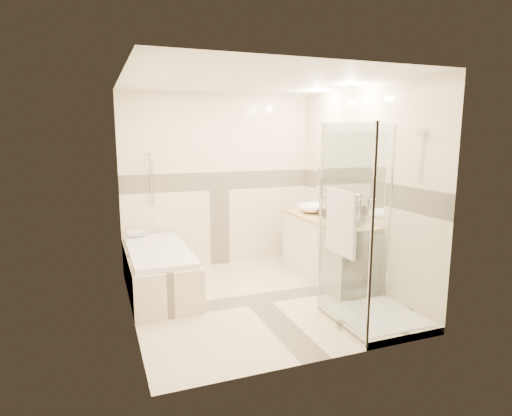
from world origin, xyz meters
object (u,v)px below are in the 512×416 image
object	(u,v)px
vanity	(327,249)
vessel_sink_far	(344,218)
vessel_sink_near	(313,207)
amenity_bottle_b	(321,210)
bathtub	(159,268)
amenity_bottle_a	(327,212)
shower_enclosure	(365,275)

from	to	relation	value
vanity	vessel_sink_far	bearing A→B (deg)	-92.77
vessel_sink_near	amenity_bottle_b	bearing A→B (deg)	-90.00
vanity	amenity_bottle_b	size ratio (longest dim) A/B	10.49
bathtub	vessel_sink_far	xyz separation A→B (m)	(2.13, -0.76, 0.62)
vessel_sink_near	vessel_sink_far	distance (m)	0.80
bathtub	amenity_bottle_a	world-z (taller)	amenity_bottle_a
bathtub	vessel_sink_far	distance (m)	2.35
bathtub	vessel_sink_far	bearing A→B (deg)	-19.70
shower_enclosure	vessel_sink_far	xyz separation A→B (m)	(0.27, 0.86, 0.42)
amenity_bottle_a	amenity_bottle_b	world-z (taller)	amenity_bottle_a
vessel_sink_near	bathtub	bearing A→B (deg)	-179.02
vessel_sink_near	vessel_sink_far	world-z (taller)	vessel_sink_far
shower_enclosure	amenity_bottle_b	xyz separation A→B (m)	(0.27, 1.42, 0.42)
vanity	amenity_bottle_b	xyz separation A→B (m)	(-0.02, 0.15, 0.50)
vessel_sink_near	amenity_bottle_a	size ratio (longest dim) A/B	2.30
bathtub	amenity_bottle_b	bearing A→B (deg)	-5.43
bathtub	shower_enclosure	distance (m)	2.47
vessel_sink_far	amenity_bottle_b	xyz separation A→B (m)	(0.00, 0.56, -0.00)
amenity_bottle_b	shower_enclosure	bearing A→B (deg)	-100.89
vanity	amenity_bottle_a	bearing A→B (deg)	-140.42
vessel_sink_near	vessel_sink_far	xyz separation A→B (m)	(0.00, -0.80, 0.00)
bathtub	vessel_sink_near	bearing A→B (deg)	0.98
bathtub	vanity	world-z (taller)	vanity
vessel_sink_far	amenity_bottle_b	distance (m)	0.56
shower_enclosure	amenity_bottle_b	distance (m)	1.50
vanity	bathtub	bearing A→B (deg)	170.75
shower_enclosure	amenity_bottle_a	distance (m)	1.35
vanity	vessel_sink_near	world-z (taller)	vessel_sink_near
bathtub	vessel_sink_far	world-z (taller)	vessel_sink_far
vessel_sink_far	shower_enclosure	bearing A→B (deg)	-107.64
vanity	amenity_bottle_a	distance (m)	0.51
vessel_sink_near	amenity_bottle_a	bearing A→B (deg)	-90.00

